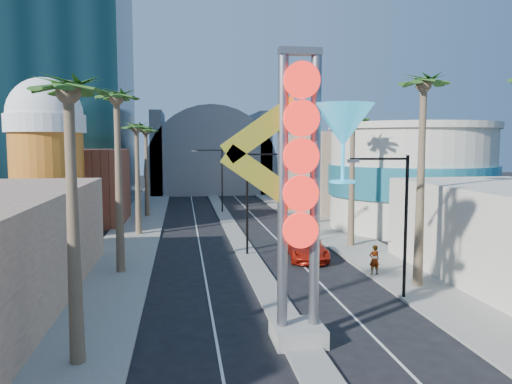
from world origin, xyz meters
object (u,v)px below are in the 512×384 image
at_px(red_pickup, 307,249).
at_px(pedestrian_a, 374,260).
at_px(neon_sign, 318,175).
at_px(pedestrian_b, 393,242).

distance_m(red_pickup, pedestrian_a, 6.20).
distance_m(neon_sign, pedestrian_b, 19.87).
xyz_separation_m(neon_sign, pedestrian_b, (10.42, 15.71, -6.30)).
bearing_deg(neon_sign, pedestrian_b, 56.44).
bearing_deg(pedestrian_a, neon_sign, 51.85).
bearing_deg(neon_sign, pedestrian_a, 56.24).
bearing_deg(pedestrian_b, pedestrian_a, 50.21).
height_order(red_pickup, pedestrian_b, pedestrian_b).
height_order(neon_sign, pedestrian_a, neon_sign).
distance_m(neon_sign, red_pickup, 16.85).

